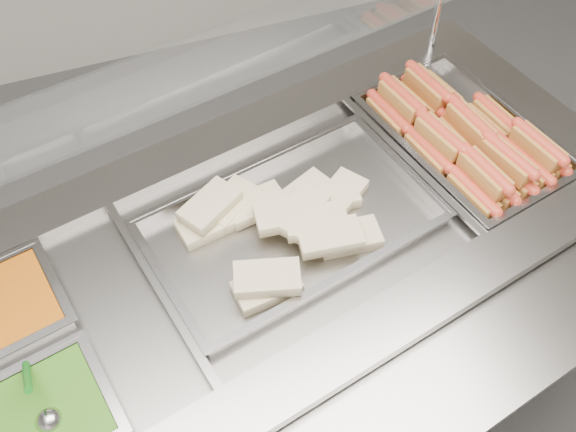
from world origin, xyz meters
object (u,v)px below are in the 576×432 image
object	(u,v)px
steam_counter	(274,320)
pan_hotdogs	(461,143)
serving_spoon	(46,413)
sneeze_guard	(214,61)
pan_wraps	(291,226)

from	to	relation	value
steam_counter	pan_hotdogs	size ratio (longest dim) A/B	3.30
steam_counter	serving_spoon	world-z (taller)	serving_spoon
sneeze_guard	serving_spoon	bearing A→B (deg)	-136.94
serving_spoon	steam_counter	bearing A→B (deg)	25.82
sneeze_guard	steam_counter	bearing A→B (deg)	-77.87
steam_counter	sneeze_guard	world-z (taller)	sneeze_guard
steam_counter	serving_spoon	size ratio (longest dim) A/B	11.72
pan_hotdogs	serving_spoon	xyz separation A→B (m)	(-1.27, -0.44, 0.06)
pan_wraps	sneeze_guard	bearing A→B (deg)	117.47
steam_counter	sneeze_guard	xyz separation A→B (m)	(-0.05, 0.23, 0.88)
steam_counter	pan_hotdogs	bearing A→B (deg)	12.13
serving_spoon	sneeze_guard	bearing A→B (deg)	43.06
pan_hotdogs	serving_spoon	bearing A→B (deg)	-160.98
steam_counter	pan_hotdogs	xyz separation A→B (m)	(0.66, 0.14, 0.44)
sneeze_guard	serving_spoon	xyz separation A→B (m)	(-0.56, -0.53, -0.38)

